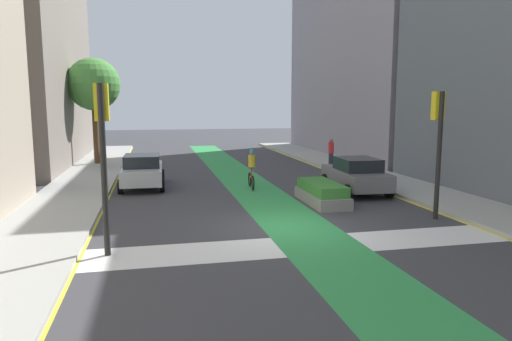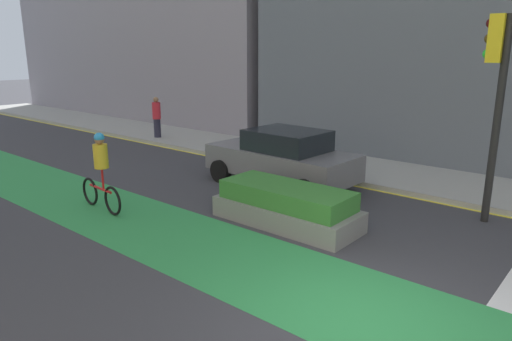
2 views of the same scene
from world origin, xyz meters
TOP-DOWN VIEW (x-y plane):
  - ground_plane at (0.00, 0.00)m, footprint 120.00×120.00m
  - bike_lane_paint at (0.44, 0.00)m, footprint 2.40×60.00m
  - crosswalk_band at (0.00, -2.00)m, footprint 12.00×1.80m
  - sidewalk_left at (-7.50, 0.00)m, footprint 3.00×60.00m
  - curb_stripe_left at (-6.00, 0.00)m, footprint 0.16×60.00m
  - sidewalk_right at (7.50, 0.00)m, footprint 3.00×60.00m
  - curb_stripe_right at (6.00, 0.00)m, footprint 0.16×60.00m
  - traffic_signal_near_right at (5.37, 0.03)m, footprint 0.35×0.52m
  - traffic_signal_near_left at (-5.29, -1.58)m, footprint 0.35×0.52m
  - car_grey_right_far at (4.73, 4.98)m, footprint 2.15×4.26m
  - car_silver_left_far at (-4.60, 8.36)m, footprint 2.09×4.24m
  - cyclist_in_lane at (0.37, 6.90)m, footprint 0.32×1.73m
  - pedestrian_sidewalk_right_a at (6.69, 12.91)m, footprint 0.34×0.34m
  - street_tree_near at (-7.63, 17.08)m, footprint 3.29×3.29m
  - median_planter at (2.44, 3.14)m, footprint 1.28×3.20m

SIDE VIEW (x-z plane):
  - ground_plane at x=0.00m, z-range 0.00..0.00m
  - crosswalk_band at x=0.00m, z-range 0.00..0.01m
  - bike_lane_paint at x=0.44m, z-range 0.00..0.01m
  - curb_stripe_left at x=-6.00m, z-range 0.00..0.01m
  - curb_stripe_right at x=6.00m, z-range 0.00..0.01m
  - sidewalk_left at x=-7.50m, z-range 0.00..0.15m
  - sidewalk_right at x=7.50m, z-range 0.00..0.15m
  - median_planter at x=2.44m, z-range -0.02..0.83m
  - car_grey_right_far at x=4.73m, z-range 0.02..1.59m
  - car_silver_left_far at x=-4.60m, z-range 0.02..1.59m
  - cyclist_in_lane at x=0.37m, z-range 0.04..1.90m
  - pedestrian_sidewalk_right_a at x=6.69m, z-range 0.16..1.82m
  - traffic_signal_near_right at x=5.37m, z-range 0.87..5.21m
  - traffic_signal_near_left at x=-5.29m, z-range 0.88..5.32m
  - street_tree_near at x=-7.63m, z-range 1.80..8.46m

